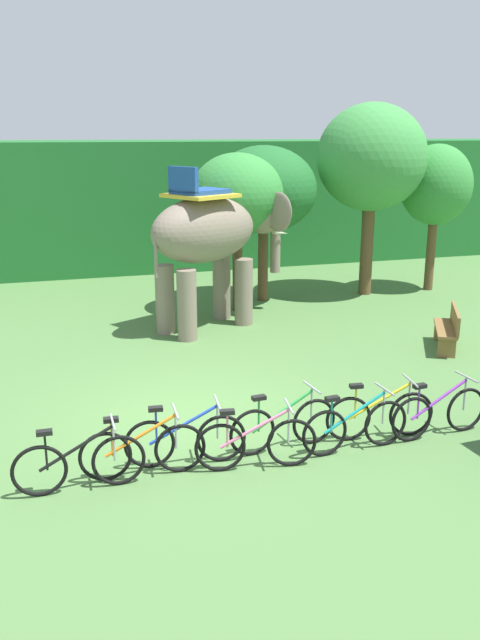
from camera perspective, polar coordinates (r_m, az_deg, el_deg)
The scene contains 16 objects.
ground_plane at distance 10.96m, azimuth -4.11°, elevation -8.39°, with size 80.00×80.00×0.00m, color #4C753D.
foliage_hedge at distance 24.37m, azimuth -11.80°, elevation 9.92°, with size 36.00×6.00×4.21m, color #1E6028.
tree_left at distance 16.81m, azimuth -0.23°, elevation 10.68°, with size 2.34×2.34×4.02m.
tree_right at distance 17.90m, azimuth 2.05°, elevation 11.12°, with size 2.83×2.83×4.17m.
tree_far_left at distance 18.95m, azimuth 11.26°, elevation 13.49°, with size 3.00×3.00×5.29m.
tree_center_left at distance 19.98m, azimuth 16.53°, elevation 11.02°, with size 2.03×2.03×4.19m.
elephant at distance 15.52m, azimuth -2.16°, elevation 7.37°, with size 4.10×3.14×3.78m.
bike_black at distance 8.97m, azimuth -13.69°, elevation -11.92°, with size 1.71×0.52×0.92m.
bike_orange at distance 9.14m, azimuth -8.38°, elevation -11.05°, with size 1.71×0.52×0.92m.
bike_blue at distance 9.37m, azimuth -4.73°, elevation -10.20°, with size 1.71×0.52×0.92m.
bike_pink at distance 9.24m, azimuth 1.38°, elevation -10.56°, with size 1.70×0.52×0.92m.
bike_green at distance 9.79m, azimuth 3.76°, elevation -9.01°, with size 1.71×0.52×0.92m.
bike_teal at distance 9.86m, azimuth 9.91°, elevation -9.01°, with size 1.71×0.52×0.92m.
bike_yellow at distance 10.32m, azimuth 11.95°, elevation -7.97°, with size 1.70×0.52×0.92m.
bike_purple at distance 10.61m, azimuth 16.78°, elevation -7.65°, with size 1.71×0.52×0.92m.
wooden_bench at distance 14.82m, azimuth 17.55°, elevation -0.61°, with size 1.09×1.51×0.89m.
Camera 1 is at (-2.12, -9.77, 4.50)m, focal length 37.14 mm.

